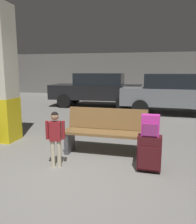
% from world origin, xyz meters
% --- Properties ---
extents(ground_plane, '(18.00, 18.00, 0.10)m').
position_xyz_m(ground_plane, '(0.00, 4.00, -0.05)').
color(ground_plane, gray).
extents(garage_back_wall, '(18.00, 0.12, 2.80)m').
position_xyz_m(garage_back_wall, '(0.00, 12.86, 1.40)').
color(garage_back_wall, slate).
rests_on(garage_back_wall, ground_plane).
extents(structural_pillar, '(0.57, 0.57, 3.06)m').
position_xyz_m(structural_pillar, '(-2.16, 1.78, 1.52)').
color(structural_pillar, yellow).
rests_on(structural_pillar, ground_plane).
extents(bench, '(1.62, 0.58, 0.89)m').
position_xyz_m(bench, '(0.32, 1.40, 0.44)').
color(bench, brown).
rests_on(bench, ground_plane).
extents(suitcase, '(0.39, 0.24, 0.60)m').
position_xyz_m(suitcase, '(1.16, 0.73, 0.32)').
color(suitcase, '#471419').
rests_on(suitcase, ground_plane).
extents(backpack_bright, '(0.29, 0.20, 0.34)m').
position_xyz_m(backpack_bright, '(1.16, 0.73, 0.77)').
color(backpack_bright, '#D833A5').
rests_on(backpack_bright, suitcase).
extents(child, '(0.32, 0.19, 0.96)m').
position_xyz_m(child, '(-0.38, 0.59, 0.59)').
color(child, beige).
rests_on(child, ground_plane).
extents(parked_car_far, '(4.12, 1.83, 1.51)m').
position_xyz_m(parked_car_far, '(-1.19, 7.47, 0.81)').
color(parked_car_far, black).
rests_on(parked_car_far, ground_plane).
extents(parked_car_near, '(4.18, 1.96, 1.51)m').
position_xyz_m(parked_car_near, '(2.14, 6.16, 0.81)').
color(parked_car_near, slate).
rests_on(parked_car_near, ground_plane).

